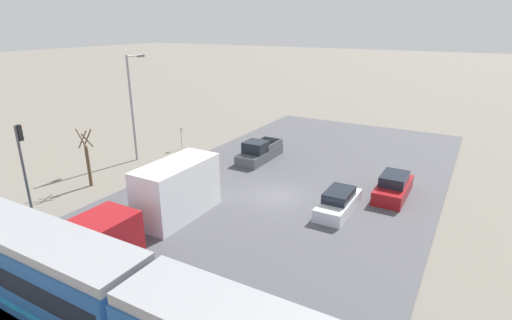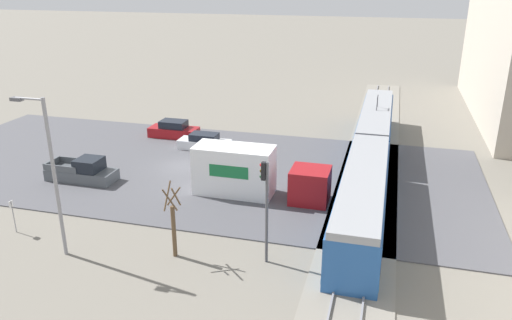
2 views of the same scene
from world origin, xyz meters
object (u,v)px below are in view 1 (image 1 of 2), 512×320
Objects in this scene: light_rail_tram at (137,312)px; box_truck at (163,199)px; traffic_light_pole at (23,159)px; street_tree at (88,160)px; pickup_truck at (259,152)px; no_parking_sign at (181,136)px; sedan_car_0 at (393,187)px; street_lamp_near_crossing at (133,102)px; sedan_car_1 at (339,202)px.

box_truck is (5.79, -7.70, -0.02)m from light_rail_tram.
traffic_light_pole reaches higher than light_rail_tram.
traffic_light_pole is 5.29m from street_tree.
box_truck is at bearing -159.59° from traffic_light_pole.
light_rail_tram is 21.73m from pickup_truck.
no_parking_sign is (8.90, -12.35, -0.40)m from box_truck.
street_tree is (19.76, 8.91, 1.23)m from sedan_car_0.
traffic_light_pole is 15.57m from no_parking_sign.
traffic_light_pole is at bearing 36.10° from sedan_car_0.
box_truck reaches higher than pickup_truck.
sedan_car_0 is 1.08× the size of street_tree.
street_tree is 10.44m from no_parking_sign.
pickup_truck is 1.13× the size of sedan_car_0.
street_lamp_near_crossing is 5.88m from no_parking_sign.
pickup_truck is (0.82, -12.98, -0.91)m from box_truck.
street_lamp_near_crossing is at bearing -38.21° from box_truck.
sedan_car_0 is at bearing -121.79° from sedan_car_1.
street_lamp_near_crossing reaches higher than box_truck.
light_rail_tram is at bearing 135.50° from street_lamp_near_crossing.
sedan_car_1 is 17.96m from street_tree.
sedan_car_1 is 0.52× the size of street_lamp_near_crossing.
street_tree reaches higher than sedan_car_0.
traffic_light_pole is at bearing -18.66° from light_rail_tram.
traffic_light_pole is at bearing 30.71° from sedan_car_1.
pickup_truck reaches higher than sedan_car_1.
light_rail_tram is 3.39× the size of box_truck.
traffic_light_pole is (16.48, 9.79, 3.03)m from sedan_car_1.
no_parking_sign is (19.81, -1.50, 0.53)m from sedan_car_0.
pickup_truck is 17.81m from traffic_light_pole.
sedan_car_1 is 2.23× the size of no_parking_sign.
no_parking_sign is at bearing -53.77° from light_rail_tram.
sedan_car_1 is (-2.60, -14.48, -1.02)m from light_rail_tram.
street_tree is at bearing -33.33° from light_rail_tram.
sedan_car_1 is at bearing -149.29° from traffic_light_pole.
box_truck is at bearing 141.79° from street_lamp_near_crossing.
box_truck is 13.04m from pickup_truck.
sedan_car_1 is 18.17m from no_parking_sign.
light_rail_tram reaches higher than street_tree.
no_parking_sign reaches higher than sedan_car_1.
light_rail_tram is at bearing 74.57° from sedan_car_0.
sedan_car_1 is 1.07× the size of street_tree.
pickup_truck is at bearing -175.50° from no_parking_sign.
street_lamp_near_crossing reaches higher than street_tree.
box_truck is at bearing 93.61° from pickup_truck.
traffic_light_pole is at bearing 93.00° from no_parking_sign.
street_tree is (14.65, -9.63, 0.28)m from light_rail_tram.
sedan_car_1 is (-8.39, -6.78, -1.01)m from box_truck.
pickup_truck is 11.50m from street_lamp_near_crossing.
street_tree reaches higher than pickup_truck.
box_truck is at bearing 167.69° from street_tree.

